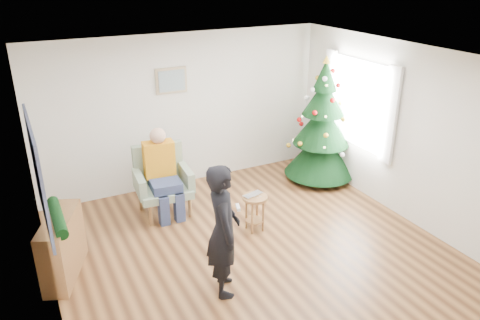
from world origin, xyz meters
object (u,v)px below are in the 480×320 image
armchair (163,189)px  standing_man (223,230)px  christmas_tree (322,126)px  stool (255,213)px  console (63,247)px

armchair → standing_man: size_ratio=0.64×
christmas_tree → stool: (-1.87, -1.02, -0.72)m
christmas_tree → armchair: christmas_tree is taller
standing_man → christmas_tree: bearing=-36.9°
stool → armchair: 1.51m
standing_man → console: standing_man is taller
christmas_tree → armchair: 2.93m
stool → console: (-2.61, 0.14, 0.12)m
christmas_tree → stool: christmas_tree is taller
armchair → console: (-1.61, -0.99, 0.01)m
stool → console: 2.62m
standing_man → console: size_ratio=1.62×
armchair → standing_man: standing_man is taller
armchair → console: bearing=-143.4°
standing_man → console: (-1.64, 1.16, -0.41)m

